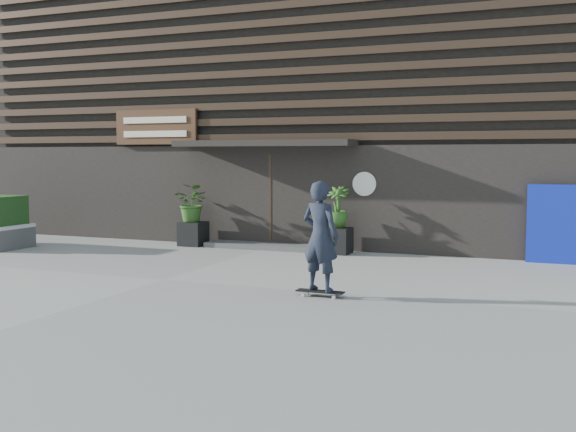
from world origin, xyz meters
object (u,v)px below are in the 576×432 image
at_px(blue_tarp, 572,225).
at_px(planter_pot_left, 193,234).
at_px(planter_pot_right, 337,241).
at_px(skateboarder, 320,237).

bearing_deg(blue_tarp, planter_pot_left, -177.63).
relative_size(planter_pot_left, planter_pot_right, 1.00).
bearing_deg(planter_pot_left, planter_pot_right, 0.00).
height_order(blue_tarp, skateboarder, skateboarder).
relative_size(planter_pot_right, skateboarder, 0.32).
xyz_separation_m(planter_pot_left, skateboarder, (5.04, -4.75, 0.67)).
height_order(planter_pot_left, skateboarder, skateboarder).
relative_size(planter_pot_left, blue_tarp, 0.34).
xyz_separation_m(planter_pot_right, skateboarder, (1.24, -4.75, 0.67)).
distance_m(planter_pot_right, skateboarder, 4.96).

